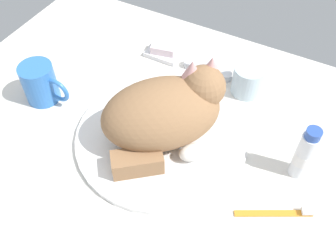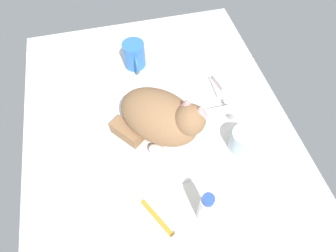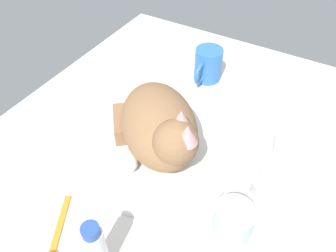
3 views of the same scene
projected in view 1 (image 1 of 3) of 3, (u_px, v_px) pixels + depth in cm
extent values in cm
cube|color=silver|center=(162.00, 142.00, 84.39)|extent=(110.00, 82.50, 3.00)
cylinder|color=white|center=(162.00, 137.00, 82.78)|extent=(37.07, 37.07, 1.20)
cylinder|color=silver|center=(208.00, 67.00, 95.61)|extent=(3.60, 3.60, 3.44)
cube|color=silver|center=(200.00, 71.00, 90.71)|extent=(2.00, 9.91, 2.00)
cylinder|color=silver|center=(189.00, 64.00, 97.79)|extent=(2.80, 2.80, 1.80)
cylinder|color=silver|center=(226.00, 76.00, 94.68)|extent=(2.80, 2.80, 1.80)
ellipsoid|color=#936B47|center=(161.00, 114.00, 77.09)|extent=(28.73, 28.60, 13.70)
sphere|color=#936B47|center=(204.00, 87.00, 76.63)|extent=(12.79, 12.79, 9.04)
ellipsoid|color=white|center=(194.00, 96.00, 77.87)|extent=(7.68, 7.67, 4.97)
cone|color=#DB9E9E|center=(192.00, 69.00, 74.30)|extent=(5.75, 5.75, 4.07)
cone|color=#DB9E9E|center=(212.00, 65.00, 75.04)|extent=(5.75, 5.75, 4.07)
cube|color=#936B47|center=(138.00, 163.00, 74.94)|extent=(10.66, 9.76, 4.46)
ellipsoid|color=white|center=(192.00, 152.00, 76.87)|extent=(6.52, 6.49, 4.01)
cylinder|color=#3372C6|center=(40.00, 83.00, 87.64)|extent=(7.73, 7.73, 9.45)
torus|color=#3372C6|center=(57.00, 90.00, 86.11)|extent=(6.29, 1.00, 6.29)
cylinder|color=silver|center=(248.00, 80.00, 89.93)|extent=(7.48, 7.48, 7.17)
cube|color=white|center=(164.00, 53.00, 100.97)|extent=(9.00, 6.40, 1.20)
cube|color=silver|center=(164.00, 48.00, 99.70)|extent=(6.93, 5.53, 2.13)
cylinder|color=white|center=(304.00, 156.00, 73.32)|extent=(3.44, 3.44, 11.31)
cylinder|color=white|center=(303.00, 157.00, 73.75)|extent=(3.51, 3.51, 2.83)
cylinder|color=#2D51AD|center=(314.00, 134.00, 68.31)|extent=(2.93, 2.93, 1.80)
cube|color=orange|center=(274.00, 213.00, 71.31)|extent=(13.42, 7.94, 0.80)
cube|color=white|center=(308.00, 211.00, 70.71)|extent=(2.62, 2.31, 0.80)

